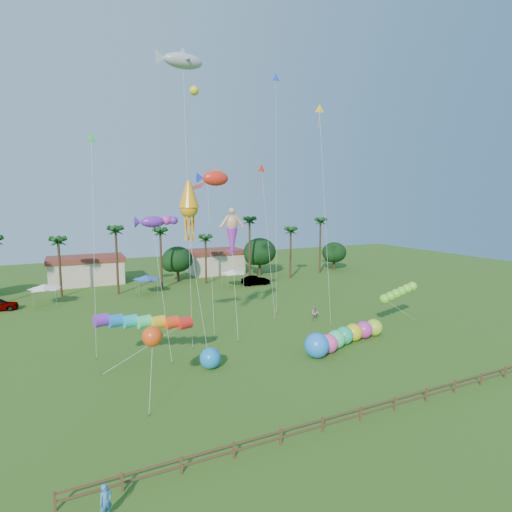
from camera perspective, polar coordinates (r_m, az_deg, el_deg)
name	(u,v)px	position (r m, az deg, el deg)	size (l,w,h in m)	color
ground	(310,384)	(33.50, 7.74, -17.62)	(160.00, 160.00, 0.00)	#285116
tree_line	(193,258)	(72.84, -9.00, -0.25)	(69.46, 8.91, 11.00)	#3A2819
buildings_row	(150,268)	(77.44, -14.96, -1.65)	(35.00, 7.00, 4.00)	beige
tent_row	(147,278)	(63.55, -15.29, -3.00)	(31.00, 4.00, 0.60)	white
fence	(361,412)	(28.96, 14.71, -20.76)	(36.12, 0.12, 1.00)	brown
car_b	(256,280)	(69.14, -0.07, -3.51)	(1.68, 4.82, 1.59)	#4C4C54
spectator_a	(106,502)	(22.28, -20.66, -30.01)	(0.62, 0.40, 1.69)	#3578BC
spectator_b	(315,313)	(49.33, 8.41, -8.10)	(0.88, 0.69, 1.81)	#A38A88
caterpillar_inflatable	(342,337)	(41.34, 12.25, -11.25)	(11.35, 4.79, 2.33)	#FF43AB
blue_ball	(210,358)	(35.77, -6.56, -14.30)	(1.83, 1.83, 1.83)	blue
rainbow_tube	(162,326)	(36.25, -13.27, -9.70)	(9.27, 1.60, 4.13)	red
green_worm	(384,299)	(47.62, 17.87, -5.87)	(8.62, 2.23, 4.08)	#6CD62F
orange_ball_kite	(152,336)	(29.27, -14.57, -11.05)	(1.78, 2.46, 5.74)	#EC4613
merman_kite	(232,234)	(44.33, -3.45, 3.11)	(2.44, 5.52, 13.23)	tan
fish_kite	(215,178)	(45.11, -5.81, 10.98)	(4.46, 4.91, 17.81)	red
shark_kite	(183,61)	(46.25, -10.38, 25.71)	(5.55, 7.01, 29.65)	#9CA4AA
squid_kite	(189,209)	(37.86, -9.54, 6.67)	(2.39, 5.00, 16.35)	orange
lobster_kite	(153,222)	(38.51, -14.54, 4.75)	(4.34, 5.62, 13.23)	#6824B8
delta_kite_red	(262,171)	(51.43, 0.84, 12.02)	(1.30, 4.64, 19.04)	red
delta_kite_yellow	(320,113)	(50.94, 9.08, 19.47)	(1.83, 5.28, 25.84)	yellow
delta_kite_green	(91,143)	(42.98, -22.46, 14.72)	(1.53, 5.21, 20.95)	#38EF6D
delta_kite_blue	(276,85)	(55.47, 2.87, 23.22)	(2.15, 3.62, 30.54)	blue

